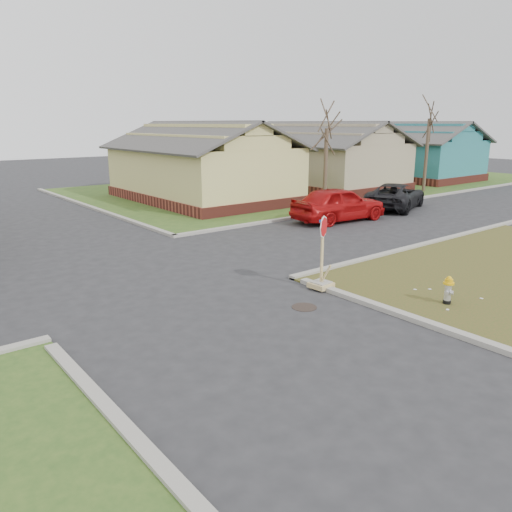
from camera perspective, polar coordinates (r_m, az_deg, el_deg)
ground at (r=11.85m, az=-3.93°, el=-7.56°), size 120.00×120.00×0.00m
verge_far_right at (r=39.31m, az=7.71°, el=8.26°), size 37.00×19.00×0.05m
curbs at (r=16.00m, az=-14.18°, el=-1.96°), size 80.00×40.00×0.12m
manhole at (r=12.79m, az=5.54°, el=-5.83°), size 0.64×0.64×0.01m
side_house_yellow at (r=30.32m, az=-6.25°, el=10.46°), size 7.60×11.60×4.70m
side_house_tan at (r=36.64m, az=7.33°, el=11.19°), size 7.60×11.60×4.70m
side_house_teal at (r=44.34m, az=16.59°, el=11.34°), size 7.60×11.60×4.70m
tree_mid_right at (r=27.98m, az=7.94°, el=9.95°), size 0.22×0.22×4.20m
tree_far_right at (r=36.01m, az=18.89°, el=10.84°), size 0.22×0.22×4.76m
fire_hydrant at (r=13.63m, az=21.11°, el=-3.49°), size 0.27×0.27×0.73m
stop_sign at (r=14.06m, az=7.49°, el=-1.86°), size 0.58×0.57×2.05m
red_sedan at (r=24.06m, az=9.43°, el=5.90°), size 4.98×2.38×1.64m
dark_pickup at (r=28.31m, az=15.65°, el=6.63°), size 5.48×3.98×1.39m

